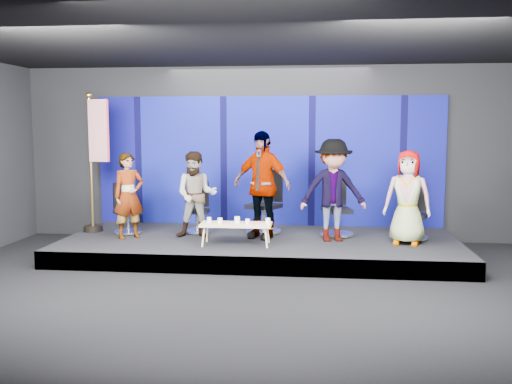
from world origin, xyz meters
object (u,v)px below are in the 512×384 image
panelist_b (196,195)px  flag_stand (96,159)px  panelist_a (129,196)px  mug_b (220,221)px  chair_a (127,217)px  chair_c (265,212)px  panelist_d (333,190)px  chair_e (413,221)px  mug_e (268,221)px  chair_b (198,216)px  mug_c (237,220)px  mug_a (209,220)px  mug_d (248,222)px  panelist_c (261,185)px  panelist_e (408,197)px  chair_d (336,216)px  coffee_table (236,225)px

panelist_b → flag_stand: 2.10m
panelist_a → mug_b: 1.82m
flag_stand → chair_a: bearing=11.3°
chair_c → panelist_d: bearing=-3.1°
chair_e → chair_a: bearing=-163.7°
chair_c → mug_e: bearing=-58.6°
chair_b → mug_c: bearing=-52.3°
panelist_b → mug_a: (0.33, -0.51, -0.36)m
chair_a → mug_b: (1.93, -0.92, 0.11)m
mug_d → panelist_d: bearing=22.5°
chair_c → panelist_d: size_ratio=0.67×
chair_a → mug_a: size_ratio=10.79×
chair_b → chair_e: chair_e is taller
chair_b → flag_stand: flag_stand is taller
chair_e → mug_c: (-3.05, -0.81, 0.10)m
panelist_c → panelist_e: size_ratio=1.20×
mug_a → mug_d: size_ratio=1.00×
mug_e → panelist_a: bearing=171.7°
chair_c → panelist_e: 2.64m
chair_a → chair_e: size_ratio=0.96×
chair_e → flag_stand: flag_stand is taller
chair_c → mug_a: (-0.86, -1.11, 0.02)m
mug_d → mug_b: bearing=-177.9°
panelist_c → chair_e: (2.70, 0.19, -0.64)m
mug_e → flag_stand: 3.57m
panelist_c → panelist_d: (1.27, -0.13, -0.07)m
chair_c → mug_b: bearing=-93.7°
chair_a → mug_d: bearing=-60.4°
chair_d → mug_b: chair_d is taller
mug_b → mug_c: bearing=23.5°
panelist_d → chair_e: panelist_d is taller
panelist_b → mug_d: size_ratio=17.74×
chair_e → mug_d: bearing=-146.1°
chair_c → flag_stand: bearing=-151.1°
chair_c → flag_stand: (-3.17, -0.28, 1.01)m
chair_c → panelist_e: bearing=6.5°
chair_b → mug_c: size_ratio=8.86×
panelist_e → flag_stand: flag_stand is taller
panelist_a → panelist_b: bearing=-31.2°
chair_e → flag_stand: 5.94m
panelist_d → mug_b: (-1.89, -0.61, -0.47)m
panelist_a → flag_stand: 1.13m
panelist_c → mug_e: 0.86m
panelist_a → mug_a: panelist_a is taller
panelist_b → flag_stand: (-1.98, 0.33, 0.62)m
chair_b → chair_d: 2.60m
chair_b → chair_c: 1.29m
chair_e → coffee_table: bearing=-148.1°
mug_a → flag_stand: bearing=160.0°
chair_a → mug_c: 2.35m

